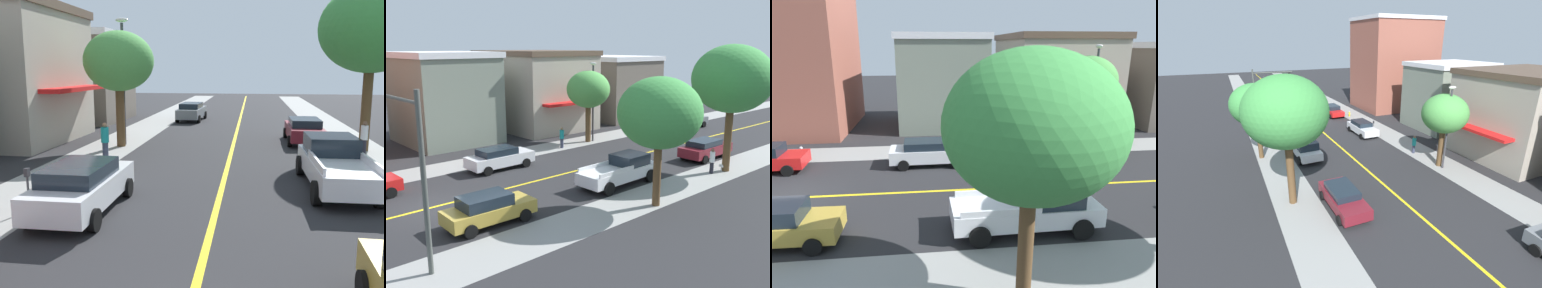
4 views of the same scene
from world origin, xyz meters
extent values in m
plane|color=#262628|center=(0.00, 0.00, 0.00)|extent=(140.00, 140.00, 0.00)
cube|color=gray|center=(-6.74, 0.00, 0.00)|extent=(3.07, 126.00, 0.01)
cube|color=gray|center=(6.74, 0.00, 0.00)|extent=(3.07, 126.00, 0.01)
cube|color=yellow|center=(0.00, 0.00, 0.00)|extent=(0.20, 126.00, 0.00)
cube|color=gray|center=(-14.99, 8.17, 3.72)|extent=(8.38, 7.29, 7.44)
cube|color=silver|center=(-14.99, 8.17, 7.69)|extent=(8.68, 7.59, 0.50)
cube|color=#A39989|center=(-14.99, 18.31, 3.74)|extent=(10.48, 8.49, 7.47)
cube|color=brown|center=(-14.99, 18.31, 7.72)|extent=(10.78, 8.79, 0.50)
cube|color=red|center=(-9.16, 18.31, 3.16)|extent=(1.19, 6.45, 0.24)
cube|color=#665B51|center=(-14.99, 28.96, 3.38)|extent=(10.48, 8.06, 6.76)
cube|color=silver|center=(-14.99, 28.96, 7.01)|extent=(10.78, 8.36, 0.50)
cylinder|color=brown|center=(7.82, 9.23, 1.70)|extent=(0.42, 0.42, 3.40)
ellipsoid|color=#3D8E42|center=(7.82, 9.23, 5.06)|extent=(4.43, 4.43, 3.77)
cylinder|color=brown|center=(6.94, 18.10, 2.16)|extent=(0.51, 0.51, 4.33)
ellipsoid|color=#3D8E42|center=(6.94, 18.10, 6.32)|extent=(5.31, 5.31, 4.51)
cylinder|color=brown|center=(-6.23, 17.48, 1.64)|extent=(0.48, 0.48, 3.27)
ellipsoid|color=#4C9947|center=(-6.23, 17.48, 4.71)|extent=(3.83, 3.83, 3.25)
cylinder|color=#4C4C51|center=(-5.63, 6.59, 0.54)|extent=(0.07, 0.07, 1.08)
cube|color=#2D2D33|center=(-5.63, 6.59, 1.21)|extent=(0.12, 0.18, 0.26)
cylinder|color=#474C47|center=(6.60, -2.88, 3.50)|extent=(0.20, 0.20, 6.99)
cylinder|color=#474C47|center=(4.10, -2.88, 6.50)|extent=(5.00, 0.14, 0.14)
cylinder|color=#38383D|center=(-6.18, 18.02, 3.39)|extent=(0.16, 0.16, 6.77)
ellipsoid|color=silver|center=(-6.18, 18.02, 6.92)|extent=(0.70, 0.36, 0.24)
cylinder|color=black|center=(-2.96, -1.02, 0.32)|extent=(0.23, 0.64, 0.64)
cube|color=silver|center=(-3.99, 6.86, 0.69)|extent=(1.88, 4.75, 0.74)
cube|color=#19232D|center=(-3.99, 6.62, 1.29)|extent=(1.64, 2.57, 0.45)
cylinder|color=black|center=(-4.92, 8.41, 0.32)|extent=(0.23, 0.64, 0.64)
cylinder|color=black|center=(-3.08, 8.43, 0.32)|extent=(0.23, 0.64, 0.64)
cylinder|color=black|center=(-4.89, 5.29, 0.32)|extent=(0.23, 0.64, 0.64)
cylinder|color=black|center=(-3.06, 5.31, 0.32)|extent=(0.23, 0.64, 0.64)
cube|color=slate|center=(-4.01, 29.82, 0.70)|extent=(2.01, 4.86, 0.75)
cube|color=#19232D|center=(-4.03, 29.58, 1.29)|extent=(1.69, 2.65, 0.44)
cylinder|color=black|center=(-4.83, 31.44, 0.32)|extent=(0.25, 0.65, 0.64)
cylinder|color=black|center=(-3.05, 31.36, 0.32)|extent=(0.25, 0.65, 0.64)
cylinder|color=black|center=(-4.98, 28.29, 0.32)|extent=(0.25, 0.65, 0.64)
cylinder|color=black|center=(-3.20, 28.21, 0.32)|extent=(0.25, 0.65, 0.64)
cube|color=#B29338|center=(3.98, 1.24, 0.65)|extent=(1.81, 4.48, 0.65)
cube|color=#19232D|center=(3.98, 1.01, 1.25)|extent=(1.56, 2.43, 0.56)
cylinder|color=black|center=(3.15, 2.72, 0.32)|extent=(0.23, 0.64, 0.64)
cylinder|color=black|center=(4.87, 2.69, 0.32)|extent=(0.23, 0.64, 0.64)
cylinder|color=black|center=(3.09, -0.21, 0.32)|extent=(0.23, 0.64, 0.64)
cylinder|color=black|center=(4.82, -0.25, 0.32)|extent=(0.23, 0.64, 0.64)
cube|color=maroon|center=(4.07, 20.17, 0.67)|extent=(1.87, 4.75, 0.70)
cube|color=#19232D|center=(4.07, 19.94, 1.24)|extent=(1.65, 2.56, 0.43)
cylinder|color=black|center=(3.13, 21.74, 0.32)|extent=(0.22, 0.64, 0.64)
cylinder|color=black|center=(5.00, 21.74, 0.32)|extent=(0.22, 0.64, 0.64)
cylinder|color=black|center=(3.13, 18.61, 0.32)|extent=(0.22, 0.64, 0.64)
cylinder|color=black|center=(5.00, 18.61, 0.32)|extent=(0.22, 0.64, 0.64)
cube|color=silver|center=(4.03, 10.37, 0.76)|extent=(2.04, 5.73, 0.72)
cube|color=#19232D|center=(4.00, 11.39, 1.46)|extent=(1.81, 2.09, 0.68)
cube|color=silver|center=(3.17, 9.21, 1.24)|extent=(0.16, 2.96, 0.24)
cube|color=silver|center=(4.93, 9.25, 1.24)|extent=(0.16, 2.96, 0.24)
cylinder|color=black|center=(3.03, 12.28, 0.40)|extent=(0.30, 0.81, 0.80)
cylinder|color=black|center=(4.94, 12.32, 0.40)|extent=(0.30, 0.81, 0.80)
cylinder|color=black|center=(3.11, 8.41, 0.40)|extent=(0.30, 0.81, 0.80)
cylinder|color=black|center=(5.03, 8.45, 0.40)|extent=(0.30, 0.81, 0.80)
cylinder|color=#33384C|center=(-5.95, 14.16, 0.40)|extent=(0.28, 0.28, 0.80)
cylinder|color=teal|center=(-5.95, 14.16, 1.17)|extent=(0.38, 0.38, 0.73)
sphere|color=#936B4C|center=(-5.95, 14.16, 1.64)|extent=(0.23, 0.23, 0.23)
cylinder|color=black|center=(6.61, 16.83, 0.39)|extent=(0.26, 0.26, 0.79)
cylinder|color=silver|center=(6.61, 16.83, 1.15)|extent=(0.35, 0.35, 0.72)
sphere|color=brown|center=(6.61, 16.83, 1.62)|extent=(0.22, 0.22, 0.22)
ellipsoid|color=silver|center=(6.84, 17.98, 0.34)|extent=(0.39, 0.60, 0.24)
sphere|color=silver|center=(6.76, 17.69, 0.42)|extent=(0.19, 0.19, 0.19)
cylinder|color=silver|center=(6.79, 17.80, 0.11)|extent=(0.09, 0.09, 0.22)
cylinder|color=silver|center=(6.90, 18.17, 0.11)|extent=(0.09, 0.09, 0.22)
camera|label=1|loc=(1.02, -4.64, 4.26)|focal=38.73mm
camera|label=2|loc=(21.40, -8.77, 8.46)|focal=40.47mm
camera|label=3|loc=(15.53, 6.69, 6.92)|focal=31.65mm
camera|label=4|loc=(10.16, 34.71, 10.40)|focal=26.07mm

